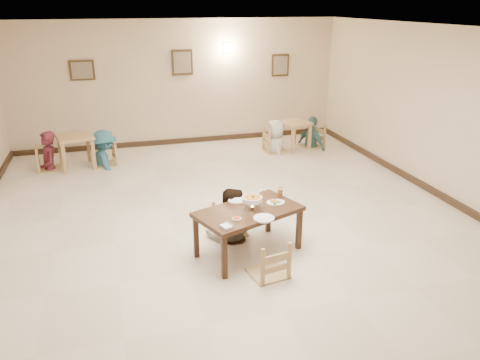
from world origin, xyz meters
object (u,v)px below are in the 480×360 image
object	(u,v)px
bg_chair_lr	(104,144)
bg_chair_rl	(276,130)
curry_warmer	(252,199)
bg_chair_ll	(47,148)
bg_chair_rr	(312,126)
bg_diner_a	(45,132)
chair_far	(230,206)
main_table	(249,215)
bg_diner_d	(313,117)
bg_table_left	(75,142)
drink_glass	(280,192)
bg_diner_c	(276,120)
bg_table_right	(294,128)
bg_diner_b	(102,130)
main_diner	(230,189)
chair_near	(269,241)

from	to	relation	value
bg_chair_lr	bg_chair_rl	distance (m)	3.93
curry_warmer	bg_chair_ll	xyz separation A→B (m)	(-3.11, 4.52, -0.32)
bg_chair_rr	bg_diner_a	world-z (taller)	bg_diner_a
bg_chair_rr	chair_far	bearing A→B (deg)	-58.60
main_table	bg_diner_d	size ratio (longest dim) A/B	1.06
bg_table_left	bg_diner_a	xyz separation A→B (m)	(-0.57, 0.01, 0.26)
curry_warmer	bg_table_left	xyz separation A→B (m)	(-2.54, 4.51, -0.24)
drink_glass	bg_table_left	distance (m)	5.20
drink_glass	bg_chair_ll	world-z (taller)	bg_chair_ll
bg_chair_rl	bg_diner_c	bearing A→B (deg)	-179.45
bg_table_right	bg_diner_b	bearing A→B (deg)	-179.76
drink_glass	bg_diner_d	distance (m)	4.89
bg_table_left	bg_chair_ll	size ratio (longest dim) A/B	0.86
bg_table_left	bg_table_right	xyz separation A→B (m)	(5.00, 0.02, -0.05)
bg_table_left	bg_chair_ll	xyz separation A→B (m)	(-0.57, 0.01, -0.09)
bg_table_right	main_diner	bearing A→B (deg)	-123.43
bg_table_left	bg_diner_a	size ratio (longest dim) A/B	0.51
curry_warmer	bg_diner_d	bearing A→B (deg)	57.01
bg_chair_lr	bg_diner_b	size ratio (longest dim) A/B	0.61
bg_diner_a	bg_table_left	bearing A→B (deg)	74.62
main_diner	bg_diner_a	distance (m)	4.95
main_table	bg_diner_c	size ratio (longest dim) A/B	1.06
bg_chair_ll	bg_chair_rr	bearing A→B (deg)	-95.03
bg_diner_a	chair_near	bearing A→B (deg)	16.87
chair_far	drink_glass	size ratio (longest dim) A/B	6.33
chair_far	bg_chair_rl	bearing A→B (deg)	48.23
main_diner	bg_chair_rr	xyz separation A→B (m)	(3.14, 4.03, -0.27)
bg_diner_b	bg_diner_c	size ratio (longest dim) A/B	1.02
main_diner	bg_chair_rl	distance (m)	4.49
bg_chair_lr	chair_near	bearing A→B (deg)	10.93
bg_chair_rl	bg_diner_d	bearing A→B (deg)	-83.99
chair_far	bg_table_right	size ratio (longest dim) A/B	1.08
drink_glass	bg_diner_b	bearing A→B (deg)	120.62
main_table	bg_table_left	size ratio (longest dim) A/B	1.91
bg_table_right	bg_diner_d	bearing A→B (deg)	2.25
main_diner	bg_chair_lr	distance (m)	4.38
bg_diner_d	main_table	bearing A→B (deg)	126.80
bg_chair_rl	main_table	bearing A→B (deg)	156.15
bg_diner_d	bg_diner_a	bearing A→B (deg)	70.47
bg_chair_ll	bg_table_left	bearing A→B (deg)	-96.20
chair_near	bg_diner_c	size ratio (longest dim) A/B	0.64
bg_chair_rr	bg_diner_a	xyz separation A→B (m)	(-6.06, -0.03, 0.31)
bg_table_left	bg_diner_a	world-z (taller)	bg_diner_a
bg_chair_ll	bg_diner_b	distance (m)	1.18
bg_diner_c	bg_chair_ll	bearing A→B (deg)	-87.58
bg_table_left	bg_chair_lr	size ratio (longest dim) A/B	0.88
bg_chair_rr	bg_diner_b	xyz separation A→B (m)	(-4.91, -0.04, 0.25)
chair_far	bg_chair_ll	distance (m)	4.89
curry_warmer	bg_diner_b	world-z (taller)	bg_diner_b
bg_diner_a	bg_table_right	bearing A→B (deg)	75.61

